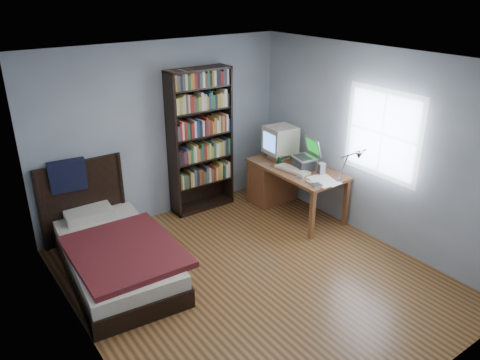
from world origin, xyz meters
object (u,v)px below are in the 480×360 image
(laptop, at_px, (305,161))
(bookshelf, at_px, (201,141))
(soda_can, at_px, (280,161))
(desk_lamp, at_px, (356,158))
(desk, at_px, (278,179))
(keyboard, at_px, (293,170))
(speaker, at_px, (321,169))
(bed, at_px, (112,251))
(crt_monitor, at_px, (280,140))

(laptop, bearing_deg, bookshelf, 135.33)
(laptop, relative_size, soda_can, 3.48)
(desk_lamp, bearing_deg, soda_can, 95.99)
(desk, xyz_separation_m, laptop, (0.07, -0.49, 0.44))
(keyboard, bearing_deg, speaker, -61.27)
(desk_lamp, bearing_deg, desk, 90.70)
(speaker, relative_size, bed, 0.08)
(desk, xyz_separation_m, crt_monitor, (0.06, 0.05, 0.60))
(bed, bearing_deg, desk_lamp, -23.42)
(keyboard, relative_size, bookshelf, 0.24)
(keyboard, bearing_deg, desk_lamp, -89.06)
(laptop, height_order, desk_lamp, desk_lamp)
(desk_lamp, bearing_deg, crt_monitor, 88.46)
(crt_monitor, distance_m, keyboard, 0.61)
(desk, relative_size, speaker, 8.85)
(keyboard, xyz_separation_m, bookshelf, (-0.88, 1.04, 0.31))
(laptop, bearing_deg, soda_can, 119.83)
(crt_monitor, distance_m, laptop, 0.56)
(desk_lamp, xyz_separation_m, bookshelf, (-1.02, 2.01, -0.13))
(speaker, bearing_deg, desk, 109.28)
(desk, height_order, crt_monitor, crt_monitor)
(desk_lamp, xyz_separation_m, speaker, (0.09, 0.65, -0.38))
(desk, relative_size, bookshelf, 0.70)
(laptop, height_order, bookshelf, bookshelf)
(speaker, bearing_deg, laptop, 109.17)
(crt_monitor, xyz_separation_m, soda_can, (-0.17, -0.22, -0.22))
(crt_monitor, xyz_separation_m, speaker, (0.05, -0.84, -0.20))
(desk, bearing_deg, crt_monitor, 39.37)
(soda_can, xyz_separation_m, bookshelf, (-0.89, 0.74, 0.27))
(laptop, bearing_deg, bed, 174.92)
(desk, bearing_deg, desk_lamp, -89.30)
(soda_can, height_order, bookshelf, bookshelf)
(bed, bearing_deg, speaker, -10.83)
(laptop, relative_size, bed, 0.19)
(laptop, relative_size, bookshelf, 0.20)
(desk, height_order, keyboard, keyboard)
(laptop, distance_m, bed, 2.90)
(bookshelf, distance_m, bed, 2.09)
(soda_can, bearing_deg, laptop, -60.17)
(desk_lamp, xyz_separation_m, bed, (-2.78, 1.20, -0.94))
(speaker, bearing_deg, soda_can, 121.41)
(laptop, distance_m, desk_lamp, 1.01)
(crt_monitor, bearing_deg, keyboard, -109.94)
(crt_monitor, height_order, bookshelf, bookshelf)
(crt_monitor, height_order, laptop, crt_monitor)
(laptop, distance_m, keyboard, 0.22)
(laptop, bearing_deg, speaker, -82.30)
(desk, relative_size, laptop, 3.48)
(soda_can, height_order, bed, bed)
(soda_can, relative_size, bed, 0.05)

